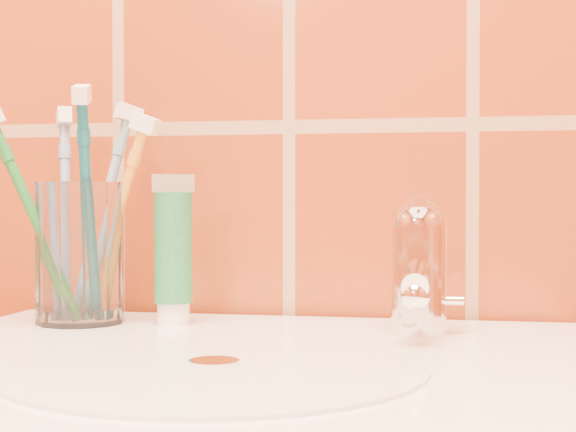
# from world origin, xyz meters

# --- Properties ---
(glass_tumbler) EXTENTS (0.11, 0.11, 0.13)m
(glass_tumbler) POSITION_xyz_m (-0.18, 1.10, 0.92)
(glass_tumbler) COLOR white
(glass_tumbler) RESTS_ON pedestal_sink
(toothpaste_tube) EXTENTS (0.04, 0.04, 0.14)m
(toothpaste_tube) POSITION_xyz_m (-0.09, 1.11, 0.92)
(toothpaste_tube) COLOR white
(toothpaste_tube) RESTS_ON pedestal_sink
(faucet) EXTENTS (0.05, 0.11, 0.12)m
(faucet) POSITION_xyz_m (0.14, 1.09, 0.91)
(faucet) COLOR white
(faucet) RESTS_ON pedestal_sink
(toothbrush_0) EXTENTS (0.11, 0.10, 0.20)m
(toothbrush_0) POSITION_xyz_m (-0.15, 1.11, 0.95)
(toothbrush_0) COLOR orange
(toothbrush_0) RESTS_ON glass_tumbler
(toothbrush_1) EXTENTS (0.06, 0.13, 0.24)m
(toothbrush_1) POSITION_xyz_m (-0.17, 1.08, 0.96)
(toothbrush_1) COLOR #0C5365
(toothbrush_1) RESTS_ON glass_tumbler
(toothbrush_2) EXTENTS (0.16, 0.14, 0.21)m
(toothbrush_2) POSITION_xyz_m (-0.22, 1.08, 0.95)
(toothbrush_2) COLOR #1C6B2B
(toothbrush_2) RESTS_ON glass_tumbler
(toothbrush_3) EXTENTS (0.09, 0.11, 0.22)m
(toothbrush_3) POSITION_xyz_m (-0.20, 1.11, 0.95)
(toothbrush_3) COLOR #6C87C0
(toothbrush_3) RESTS_ON glass_tumbler
(toothbrush_4) EXTENTS (0.13, 0.13, 0.23)m
(toothbrush_4) POSITION_xyz_m (-0.17, 1.13, 0.95)
(toothbrush_4) COLOR #6D98C2
(toothbrush_4) RESTS_ON glass_tumbler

